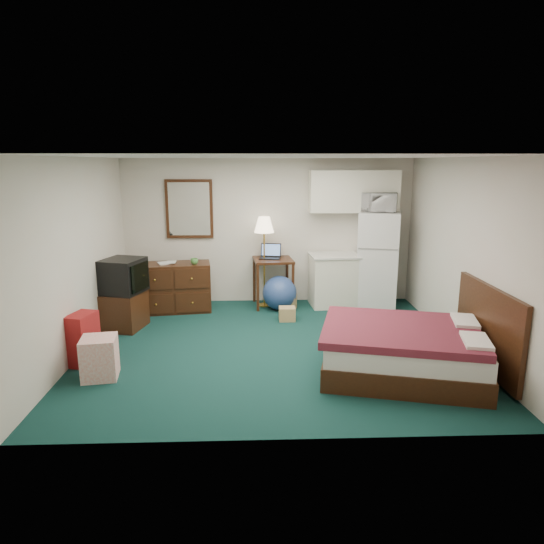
{
  "coord_description": "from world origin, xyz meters",
  "views": [
    {
      "loc": [
        -0.25,
        -6.15,
        2.44
      ],
      "look_at": [
        -0.0,
        0.31,
        0.96
      ],
      "focal_mm": 32.0,
      "sensor_mm": 36.0,
      "label": 1
    }
  ],
  "objects_px": {
    "bed": "(403,351)",
    "suitcase": "(83,339)",
    "dresser": "(174,287)",
    "kitchen_counter": "(334,281)",
    "fridge": "(378,259)",
    "desk": "(273,282)",
    "tv_stand": "(123,310)",
    "floor_lamp": "(264,262)"
  },
  "relations": [
    {
      "from": "bed",
      "to": "suitcase",
      "type": "xyz_separation_m",
      "value": [
        -3.83,
        0.45,
        0.03
      ]
    },
    {
      "from": "suitcase",
      "to": "dresser",
      "type": "bearing_deg",
      "value": 85.58
    },
    {
      "from": "suitcase",
      "to": "kitchen_counter",
      "type": "bearing_deg",
      "value": 49.72
    },
    {
      "from": "fridge",
      "to": "dresser",
      "type": "bearing_deg",
      "value": -161.31
    },
    {
      "from": "kitchen_counter",
      "to": "bed",
      "type": "xyz_separation_m",
      "value": [
        0.35,
        -2.83,
        -0.15
      ]
    },
    {
      "from": "desk",
      "to": "kitchen_counter",
      "type": "distance_m",
      "value": 1.05
    },
    {
      "from": "desk",
      "to": "bed",
      "type": "bearing_deg",
      "value": -69.58
    },
    {
      "from": "dresser",
      "to": "tv_stand",
      "type": "relative_size",
      "value": 1.97
    },
    {
      "from": "floor_lamp",
      "to": "tv_stand",
      "type": "height_order",
      "value": "floor_lamp"
    },
    {
      "from": "dresser",
      "to": "kitchen_counter",
      "type": "distance_m",
      "value": 2.71
    },
    {
      "from": "dresser",
      "to": "bed",
      "type": "bearing_deg",
      "value": -47.85
    },
    {
      "from": "dresser",
      "to": "fridge",
      "type": "bearing_deg",
      "value": -4.22
    },
    {
      "from": "dresser",
      "to": "tv_stand",
      "type": "distance_m",
      "value": 1.06
    },
    {
      "from": "bed",
      "to": "suitcase",
      "type": "distance_m",
      "value": 3.86
    },
    {
      "from": "floor_lamp",
      "to": "fridge",
      "type": "relative_size",
      "value": 0.95
    },
    {
      "from": "floor_lamp",
      "to": "bed",
      "type": "relative_size",
      "value": 0.87
    },
    {
      "from": "kitchen_counter",
      "to": "suitcase",
      "type": "distance_m",
      "value": 4.22
    },
    {
      "from": "dresser",
      "to": "desk",
      "type": "relative_size",
      "value": 1.44
    },
    {
      "from": "desk",
      "to": "kitchen_counter",
      "type": "height_order",
      "value": "kitchen_counter"
    },
    {
      "from": "floor_lamp",
      "to": "fridge",
      "type": "bearing_deg",
      "value": -1.25
    },
    {
      "from": "desk",
      "to": "kitchen_counter",
      "type": "relative_size",
      "value": 0.95
    },
    {
      "from": "fridge",
      "to": "bed",
      "type": "distance_m",
      "value": 2.87
    },
    {
      "from": "desk",
      "to": "suitcase",
      "type": "height_order",
      "value": "desk"
    },
    {
      "from": "fridge",
      "to": "bed",
      "type": "height_order",
      "value": "fridge"
    },
    {
      "from": "bed",
      "to": "fridge",
      "type": "bearing_deg",
      "value": 96.16
    },
    {
      "from": "desk",
      "to": "tv_stand",
      "type": "relative_size",
      "value": 1.37
    },
    {
      "from": "dresser",
      "to": "floor_lamp",
      "type": "distance_m",
      "value": 1.56
    },
    {
      "from": "floor_lamp",
      "to": "desk",
      "type": "xyz_separation_m",
      "value": [
        0.15,
        0.01,
        -0.36
      ]
    },
    {
      "from": "fridge",
      "to": "suitcase",
      "type": "xyz_separation_m",
      "value": [
        -4.22,
        -2.35,
        -0.49
      ]
    },
    {
      "from": "desk",
      "to": "tv_stand",
      "type": "distance_m",
      "value": 2.53
    },
    {
      "from": "floor_lamp",
      "to": "kitchen_counter",
      "type": "distance_m",
      "value": 1.25
    },
    {
      "from": "fridge",
      "to": "suitcase",
      "type": "bearing_deg",
      "value": -135.35
    },
    {
      "from": "kitchen_counter",
      "to": "bed",
      "type": "relative_size",
      "value": 0.49
    },
    {
      "from": "floor_lamp",
      "to": "bed",
      "type": "distance_m",
      "value": 3.28
    },
    {
      "from": "dresser",
      "to": "fridge",
      "type": "xyz_separation_m",
      "value": [
        3.44,
        0.19,
        0.41
      ]
    },
    {
      "from": "kitchen_counter",
      "to": "bed",
      "type": "height_order",
      "value": "kitchen_counter"
    },
    {
      "from": "suitcase",
      "to": "tv_stand",
      "type": "bearing_deg",
      "value": 98.87
    },
    {
      "from": "floor_lamp",
      "to": "tv_stand",
      "type": "bearing_deg",
      "value": -153.12
    },
    {
      "from": "dresser",
      "to": "desk",
      "type": "xyz_separation_m",
      "value": [
        1.65,
        0.24,
        0.01
      ]
    },
    {
      "from": "floor_lamp",
      "to": "desk",
      "type": "relative_size",
      "value": 1.87
    },
    {
      "from": "fridge",
      "to": "tv_stand",
      "type": "height_order",
      "value": "fridge"
    },
    {
      "from": "dresser",
      "to": "suitcase",
      "type": "distance_m",
      "value": 2.3
    }
  ]
}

